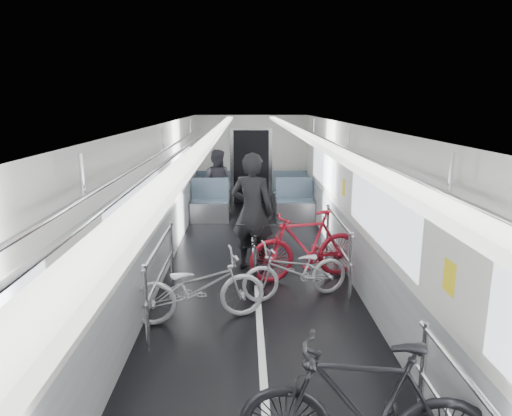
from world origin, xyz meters
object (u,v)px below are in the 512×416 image
at_px(bike_aisle, 257,244).
at_px(person_standing, 252,212).
at_px(bike_left_far, 198,287).
at_px(bike_right_far, 306,246).
at_px(bike_right_near, 364,411).
at_px(person_seated, 217,182).
at_px(bike_right_mid, 296,271).

height_order(bike_aisle, person_standing, person_standing).
xyz_separation_m(bike_left_far, bike_right_far, (1.55, 1.35, 0.10)).
distance_m(bike_right_far, bike_aisle, 0.86).
height_order(bike_right_near, person_standing, person_standing).
relative_size(bike_right_near, person_seated, 1.14).
height_order(bike_left_far, bike_aisle, bike_aisle).
distance_m(bike_left_far, bike_right_far, 2.06).
bearing_deg(person_seated, person_standing, 118.84).
xyz_separation_m(bike_aisle, person_standing, (-0.07, 0.10, 0.51)).
bearing_deg(bike_right_near, person_seated, -161.28).
bearing_deg(bike_right_near, bike_right_far, -173.33).
height_order(bike_left_far, bike_right_mid, bike_left_far).
bearing_deg(person_seated, bike_right_near, 117.50).
distance_m(bike_right_mid, bike_right_far, 0.76).
height_order(bike_right_mid, bike_right_far, bike_right_far).
xyz_separation_m(bike_left_far, bike_right_near, (1.45, -2.55, 0.11)).
relative_size(bike_right_mid, bike_aisle, 0.89).
bearing_deg(person_seated, bike_left_far, 107.80).
xyz_separation_m(bike_left_far, person_standing, (0.72, 1.85, 0.53)).
relative_size(bike_right_far, bike_aisle, 1.04).
height_order(bike_right_mid, person_seated, person_seated).
distance_m(bike_right_far, person_standing, 1.06).
distance_m(bike_left_far, bike_right_mid, 1.46).
relative_size(bike_right_mid, person_standing, 0.80).
xyz_separation_m(bike_right_far, person_seated, (-1.64, 4.32, 0.26)).
distance_m(bike_right_near, person_seated, 8.37).
bearing_deg(person_seated, bike_right_mid, 122.49).
distance_m(bike_right_mid, person_standing, 1.46).
height_order(bike_right_mid, person_standing, person_standing).
bearing_deg(bike_left_far, bike_right_far, -60.92).
distance_m(bike_left_far, person_seated, 5.68).
relative_size(bike_right_mid, bike_right_far, 0.85).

